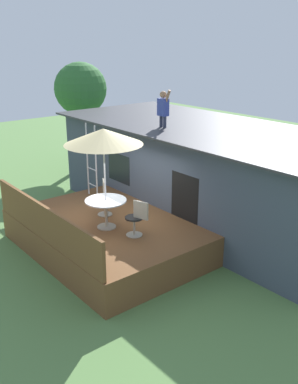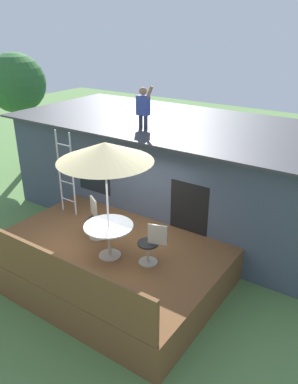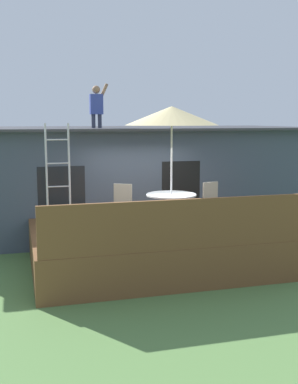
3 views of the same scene
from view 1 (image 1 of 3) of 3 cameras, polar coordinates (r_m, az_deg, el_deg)
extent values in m
plane|color=#567F42|center=(11.97, -5.00, -7.30)|extent=(40.00, 40.00, 0.00)
cube|color=#424C5B|center=(13.63, 7.41, 2.34)|extent=(10.00, 4.00, 2.80)
cube|color=#38383D|center=(13.28, 7.68, 8.24)|extent=(10.50, 4.50, 0.06)
cube|color=black|center=(13.64, -3.89, 3.12)|extent=(1.10, 0.03, 0.90)
cube|color=black|center=(11.65, 4.63, -2.41)|extent=(1.00, 0.03, 2.00)
cube|color=brown|center=(11.80, -5.06, -5.57)|extent=(5.15, 3.77, 0.80)
cube|color=brown|center=(10.63, -13.40, -3.93)|extent=(5.05, 0.08, 0.90)
cylinder|color=#A59E8C|center=(11.27, -5.52, -4.50)|extent=(0.48, 0.48, 0.03)
cylinder|color=#A59E8C|center=(11.13, -5.58, -2.83)|extent=(0.07, 0.07, 0.71)
cylinder|color=silver|center=(11.00, -5.64, -1.10)|extent=(1.04, 1.04, 0.03)
cylinder|color=silver|center=(10.85, -5.72, 1.23)|extent=(0.04, 0.04, 2.40)
cone|color=beige|center=(10.55, -5.93, 7.17)|extent=(1.90, 1.90, 0.38)
cylinder|color=silver|center=(13.38, -8.00, 4.22)|extent=(0.04, 0.04, 2.20)
cylinder|color=silver|center=(12.99, -6.89, 3.80)|extent=(0.04, 0.04, 2.20)
cylinder|color=silver|center=(13.40, -7.31, 0.92)|extent=(0.48, 0.03, 0.03)
cylinder|color=silver|center=(13.25, -7.40, 2.97)|extent=(0.48, 0.03, 0.03)
cylinder|color=silver|center=(13.12, -7.50, 5.06)|extent=(0.48, 0.03, 0.03)
cylinder|color=silver|center=(13.01, -7.59, 7.19)|extent=(0.48, 0.03, 0.03)
cylinder|color=#33384C|center=(13.13, 1.59, 9.17)|extent=(0.10, 0.10, 0.34)
cylinder|color=#33384C|center=(13.01, 2.05, 9.07)|extent=(0.10, 0.10, 0.34)
cube|color=#384799|center=(13.00, 1.84, 10.94)|extent=(0.32, 0.20, 0.50)
sphere|color=#997051|center=(12.95, 1.85, 12.51)|extent=(0.20, 0.20, 0.20)
cylinder|color=#997051|center=(12.83, 2.39, 12.17)|extent=(0.26, 0.08, 0.44)
cylinder|color=#A59E8C|center=(12.06, -5.73, -2.88)|extent=(0.40, 0.40, 0.02)
cylinder|color=#A59E8C|center=(11.98, -5.76, -1.91)|extent=(0.06, 0.06, 0.44)
cylinder|color=black|center=(11.90, -5.80, -0.88)|extent=(0.44, 0.44, 0.04)
cube|color=#A59E8C|center=(12.01, -5.88, 0.52)|extent=(0.36, 0.24, 0.44)
cylinder|color=#A59E8C|center=(10.80, -1.92, -5.55)|extent=(0.40, 0.40, 0.02)
cylinder|color=#A59E8C|center=(10.71, -1.94, -4.49)|extent=(0.06, 0.06, 0.44)
cylinder|color=black|center=(10.62, -1.95, -3.35)|extent=(0.44, 0.44, 0.04)
cube|color=#A59E8C|center=(10.42, -1.06, -2.37)|extent=(0.39, 0.16, 0.44)
cylinder|color=brown|center=(19.22, -8.58, 7.48)|extent=(0.26, 0.26, 2.91)
sphere|color=#2D662D|center=(18.93, -8.87, 13.09)|extent=(2.18, 2.18, 2.18)
camera|label=2|loc=(4.00, -36.12, 16.79)|focal=35.87mm
camera|label=3|loc=(12.47, -55.16, 0.38)|focal=44.81mm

